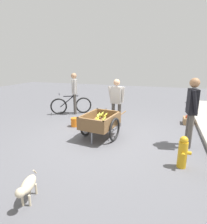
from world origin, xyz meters
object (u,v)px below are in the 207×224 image
object	(u,v)px
fruit_cart	(100,123)
cyclist_person	(74,90)
dog	(27,186)
fire_hydrant	(183,152)
plastic_bucket	(75,122)
bicycle	(71,105)
apple_crate	(188,120)
vendor_person	(116,99)
bystander_person	(192,106)

from	to	relation	value
fruit_cart	cyclist_person	distance (m)	2.86
cyclist_person	fruit_cart	bearing A→B (deg)	41.15
cyclist_person	dog	bearing A→B (deg)	18.75
fruit_cart	fire_hydrant	bearing A→B (deg)	65.69
cyclist_person	plastic_bucket	world-z (taller)	cyclist_person
bicycle	plastic_bucket	size ratio (longest dim) A/B	5.06
cyclist_person	apple_crate	bearing A→B (deg)	90.07
fire_hydrant	apple_crate	distance (m)	3.08
vendor_person	dog	bearing A→B (deg)	-5.37
vendor_person	cyclist_person	size ratio (longest dim) A/B	0.94
vendor_person	bystander_person	size ratio (longest dim) A/B	0.90
vendor_person	cyclist_person	distance (m)	2.23
apple_crate	vendor_person	bearing A→B (deg)	-66.83
bicycle	cyclist_person	distance (m)	0.65
vendor_person	bicycle	xyz separation A→B (m)	(-0.90, -2.13, -0.57)
bicycle	bystander_person	xyz separation A→B (m)	(1.86, 4.25, 0.69)
bicycle	apple_crate	xyz separation A→B (m)	(-0.08, 4.43, -0.23)
fire_hydrant	cyclist_person	bearing A→B (deg)	-127.87
fire_hydrant	bystander_person	xyz separation A→B (m)	(-1.11, 0.20, 0.70)
vendor_person	bystander_person	bearing A→B (deg)	65.69
fruit_cart	cyclist_person	bearing A→B (deg)	-138.85
vendor_person	bicycle	world-z (taller)	vendor_person
dog	plastic_bucket	world-z (taller)	dog
plastic_bucket	fire_hydrant	bearing A→B (deg)	63.70
fruit_cart	dog	distance (m)	2.74
fruit_cart	vendor_person	world-z (taller)	vendor_person
fruit_cart	plastic_bucket	xyz separation A→B (m)	(-0.64, -1.13, -0.29)
dog	fire_hydrant	size ratio (longest dim) A/B	0.97
vendor_person	plastic_bucket	xyz separation A→B (m)	(0.49, -1.28, -0.78)
fire_hydrant	bystander_person	world-z (taller)	bystander_person
plastic_bucket	apple_crate	xyz separation A→B (m)	(-1.47, 3.59, -0.02)
fruit_cart	bicycle	world-z (taller)	bicycle
cyclist_person	fire_hydrant	bearing A→B (deg)	52.13
plastic_bucket	bystander_person	size ratio (longest dim) A/B	0.17
plastic_bucket	apple_crate	bearing A→B (deg)	112.31
plastic_bucket	bystander_person	bearing A→B (deg)	82.14
bicycle	fire_hydrant	distance (m)	5.02
cyclist_person	fire_hydrant	distance (m)	5.00
apple_crate	bystander_person	distance (m)	2.15
fruit_cart	vendor_person	distance (m)	1.24
vendor_person	apple_crate	size ratio (longest dim) A/B	3.52
fruit_cart	vendor_person	size ratio (longest dim) A/B	1.12
cyclist_person	dog	world-z (taller)	cyclist_person
fruit_cart	plastic_bucket	bearing A→B (deg)	-119.78
dog	apple_crate	xyz separation A→B (m)	(-4.84, 2.66, -0.15)
bicycle	bystander_person	size ratio (longest dim) A/B	0.85
fruit_cart	apple_crate	distance (m)	3.26
bicycle	apple_crate	bearing A→B (deg)	91.07
cyclist_person	bystander_person	distance (m)	4.55
fruit_cart	fire_hydrant	distance (m)	2.28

